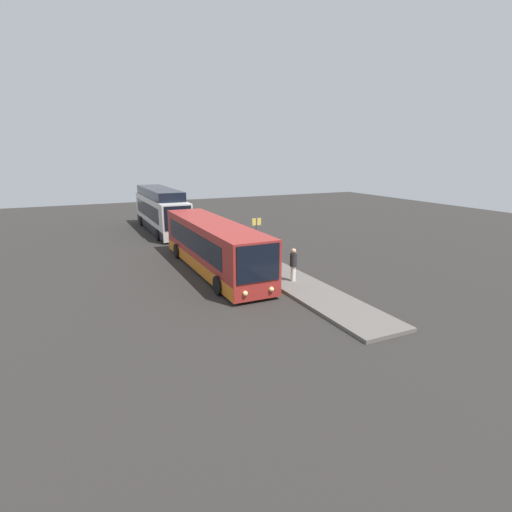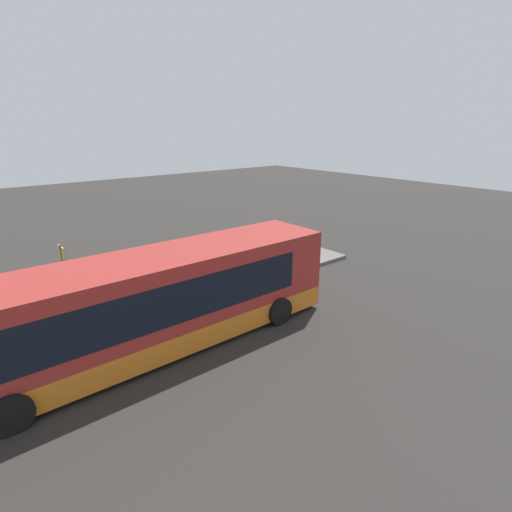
{
  "view_description": "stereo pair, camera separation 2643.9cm",
  "coord_description": "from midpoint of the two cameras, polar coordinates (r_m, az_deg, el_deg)",
  "views": [
    {
      "loc": [
        20.36,
        -7.8,
        6.8
      ],
      "look_at": [
        3.01,
        0.43,
        1.89
      ],
      "focal_mm": 28.0,
      "sensor_mm": 36.0,
      "label": 1
    },
    {
      "loc": [
        -5.94,
        -10.47,
        6.56
      ],
      "look_at": [
        3.01,
        0.43,
        1.89
      ],
      "focal_mm": 28.0,
      "sensor_mm": 36.0,
      "label": 2
    }
  ],
  "objects": [
    {
      "name": "ground",
      "position": [
        13.42,
        23.7,
        -16.85
      ],
      "size": [
        80.0,
        80.0,
        0.0
      ],
      "primitive_type": "plane",
      "color": "#2B2826"
    },
    {
      "name": "platform",
      "position": [
        15.48,
        30.95,
        -13.09
      ],
      "size": [
        20.0,
        2.53,
        0.17
      ],
      "color": "#605B56",
      "rests_on": "ground"
    },
    {
      "name": "bus_lead",
      "position": [
        13.7,
        18.36,
        -8.85
      ],
      "size": [
        12.54,
        2.76,
        2.94
      ],
      "color": "maroon",
      "rests_on": "ground"
    },
    {
      "name": "bus_second",
      "position": [
        25.2,
        -4.04,
        2.98
      ],
      "size": [
        12.02,
        2.71,
        3.82
      ],
      "color": "silver",
      "rests_on": "ground"
    },
    {
      "name": "passenger_boarding",
      "position": [
        15.05,
        32.17,
        -9.79
      ],
      "size": [
        0.58,
        0.55,
        1.69
      ],
      "rotation": [
        0.0,
        0.0,
        -2.26
      ],
      "color": "#2D2D33",
      "rests_on": "platform"
    },
    {
      "name": "passenger_waiting",
      "position": [
        15.62,
        28.42,
        -8.72
      ],
      "size": [
        0.49,
        0.49,
        1.6
      ],
      "rotation": [
        0.0,
        0.0,
        2.89
      ],
      "color": "silver",
      "rests_on": "platform"
    },
    {
      "name": "passenger_with_bags",
      "position": [
        13.92,
        40.62,
        -12.79
      ],
      "size": [
        0.41,
        0.41,
        1.79
      ],
      "rotation": [
        0.0,
        0.0,
        1.49
      ],
      "color": "silver",
      "rests_on": "platform"
    },
    {
      "name": "suitcase",
      "position": [
        15.5,
        26.25,
        -10.58
      ],
      "size": [
        0.34,
        0.24,
        0.98
      ],
      "color": "black",
      "rests_on": "platform"
    },
    {
      "name": "sign_post",
      "position": [
        16.78,
        24.25,
        -3.88
      ],
      "size": [
        0.1,
        0.63,
        2.63
      ],
      "color": "#4C4C51",
      "rests_on": "platform"
    }
  ]
}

